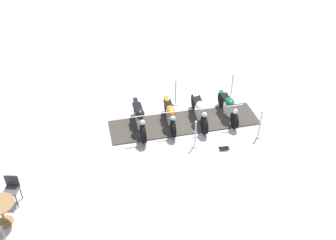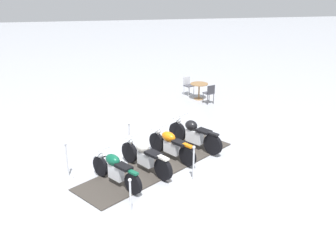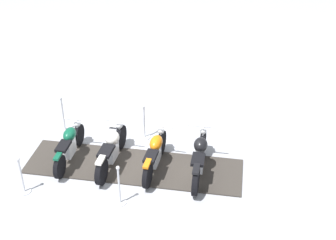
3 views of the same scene
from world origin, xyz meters
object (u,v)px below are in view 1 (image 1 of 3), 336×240
motorcycle_cream (200,110)px  stanchion_right_rear (259,128)px  motorcycle_copper (170,115)px  cafe_table (0,208)px  stanchion_right_mid (195,138)px  stanchion_left_rear (232,89)px  motorcycle_forest (228,107)px  cafe_chair_across_table (12,188)px  motorcycle_black (140,118)px  stanchion_left_mid (176,96)px  info_placard (224,147)px

motorcycle_cream → stanchion_right_rear: 2.27m
motorcycle_copper → cafe_table: bearing=-55.1°
stanchion_right_mid → stanchion_right_rear: 2.38m
stanchion_left_rear → cafe_table: bearing=66.4°
motorcycle_forest → stanchion_left_rear: size_ratio=1.66×
motorcycle_cream → cafe_chair_across_table: (3.60, 5.97, 0.03)m
motorcycle_black → stanchion_left_rear: bearing=109.4°
motorcycle_black → cafe_chair_across_table: 4.93m
stanchion_left_mid → stanchion_left_rear: bearing=-143.0°
motorcycle_black → stanchion_right_rear: (-4.08, -1.38, -0.14)m
motorcycle_black → stanchion_right_rear: bearing=72.0°
motorcycle_copper → motorcycle_cream: 1.14m
motorcycle_black → stanchion_left_rear: motorcycle_black is taller
motorcycle_forest → stanchion_left_rear: bearing=154.7°
stanchion_left_mid → cafe_chair_across_table: bearing=71.2°
motorcycle_forest → info_placard: (-0.44, 1.83, -0.44)m
stanchion_left_rear → stanchion_left_mid: size_ratio=0.94×
stanchion_right_mid → cafe_table: stanchion_right_mid is taller
stanchion_right_mid → cafe_table: bearing=55.3°
motorcycle_forest → cafe_chair_across_table: 8.03m
motorcycle_cream → stanchion_right_mid: stanchion_right_mid is taller
motorcycle_black → stanchion_right_rear: stanchion_right_rear is taller
motorcycle_black → stanchion_left_rear: size_ratio=1.84×
motorcycle_cream → info_placard: motorcycle_cream is taller
motorcycle_black → info_placard: (-3.17, -0.21, -0.46)m
stanchion_right_rear → cafe_table: 8.75m
motorcycle_copper → stanchion_right_mid: bearing=26.5°
stanchion_left_rear → info_placard: size_ratio=2.52×
info_placard → motorcycle_copper: bearing=-48.6°
motorcycle_forest → stanchion_right_mid: 2.18m
stanchion_left_mid → cafe_chair_across_table: (2.30, 6.75, 0.15)m
motorcycle_copper → motorcycle_cream: size_ratio=0.94×
motorcycle_forest → cafe_table: size_ratio=2.04×
motorcycle_cream → motorcycle_forest: bearing=92.7°
motorcycle_forest → stanchion_right_mid: size_ratio=1.60×
motorcycle_cream → cafe_table: (3.31, 6.73, 0.07)m
motorcycle_copper → stanchion_right_mid: stanchion_right_mid is taller
motorcycle_forest → stanchion_right_rear: (-1.35, 0.67, -0.13)m
stanchion_left_rear → stanchion_right_rear: stanchion_right_rear is taller
motorcycle_forest → stanchion_right_rear: bearing=27.0°
motorcycle_cream → cafe_chair_across_table: 6.97m
stanchion_right_mid → cafe_chair_across_table: size_ratio=1.20×
stanchion_left_rear → cafe_table: (3.91, 8.95, 0.22)m
motorcycle_forest → stanchion_left_mid: stanchion_left_mid is taller
motorcycle_cream → stanchion_left_rear: 2.30m
motorcycle_black → cafe_table: bearing=-52.3°
motorcycle_black → info_placard: bearing=57.2°
motorcycle_copper → stanchion_right_rear: size_ratio=1.61×
stanchion_right_mid → cafe_chair_across_table: (3.97, 4.54, 0.18)m
motorcycle_black → info_placard: size_ratio=4.63×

